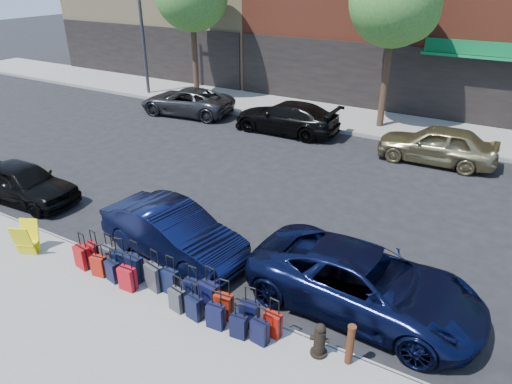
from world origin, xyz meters
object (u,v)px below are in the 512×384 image
Objects in this scene: suitcase_front_5 at (170,281)px; bollard at (350,344)px; car_near_1 at (173,232)px; car_far_1 at (286,117)px; car_far_0 at (187,101)px; car_near_0 at (23,182)px; car_near_2 at (364,282)px; streetlight at (143,10)px; tree_center at (398,3)px; fire_hydrant at (320,340)px; display_rack at (26,239)px; car_far_2 at (437,144)px.

suitcase_front_5 is 1.08× the size of bollard.
car_near_1 is 10.42m from car_far_1.
bollard is at bearing 31.10° from car_far_1.
suitcase_front_5 is 0.20× the size of car_far_0.
car_near_1 reaches higher than bollard.
car_near_0 is 0.91× the size of car_near_1.
car_far_0 is at bearing 54.33° from car_near_2.
car_far_1 is at bearing -11.25° from streetlight.
tree_center reaches higher than fire_hydrant.
streetlight is at bearing 97.40° from display_rack.
car_near_0 is 11.03m from car_far_1.
car_far_2 is at bearing -17.61° from car_near_1.
fire_hydrant is at bearing -39.70° from streetlight.
car_near_0 reaches higher than display_rack.
car_far_1 is at bearing 60.62° from display_rack.
car_near_0 is (-2.94, 2.01, 0.06)m from display_rack.
car_far_0 is at bearing 137.89° from bollard.
car_near_0 reaches higher than bollard.
car_near_1 is 10.94m from car_far_2.
display_rack is at bearing 12.45° from car_far_0.
streetlight is 13.99m from car_near_0.
car_near_1 is (-1.73, -12.88, -4.73)m from tree_center.
car_near_1 is 0.83× the size of car_near_2.
car_far_0 is (-4.43, 12.22, 0.08)m from display_rack.
car_far_2 is at bearing 93.15° from bollard.
suitcase_front_5 is at bearing -19.82° from car_far_2.
fire_hydrant is at bearing 1.14° from suitcase_front_5.
bollard is 0.18× the size of car_far_1.
tree_center is at bearing 98.43° from car_far_0.
display_rack is 0.17× the size of car_near_2.
display_rack is at bearing -35.32° from car_far_2.
fire_hydrant is (3.62, -0.01, 0.04)m from suitcase_front_5.
car_far_0 is at bearing 43.69° from car_near_1.
bollard is 8.37m from display_rack.
tree_center is at bearing 86.83° from fire_hydrant.
car_far_1 reaches higher than car_near_0.
streetlight is at bearing 57.23° from car_near_2.
car_far_1 is (5.63, 0.01, 0.04)m from car_far_0.
streetlight is at bearing -101.90° from car_far_1.
display_rack is at bearing -128.25° from car_near_0.
car_near_1 is 12.73m from car_far_0.
tree_center reaches higher than car_far_0.
suitcase_front_5 is 0.19× the size of car_near_2.
fire_hydrant is at bearing -99.60° from car_near_1.
fire_hydrant is at bearing -2.06° from car_far_2.
tree_center is 16.38m from display_rack.
fire_hydrant is (2.92, -14.29, -4.93)m from tree_center.
streetlight reaches higher than tree_center.
fire_hydrant is (16.36, -13.59, -4.18)m from streetlight.
tree_center is 1.93× the size of car_near_0.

